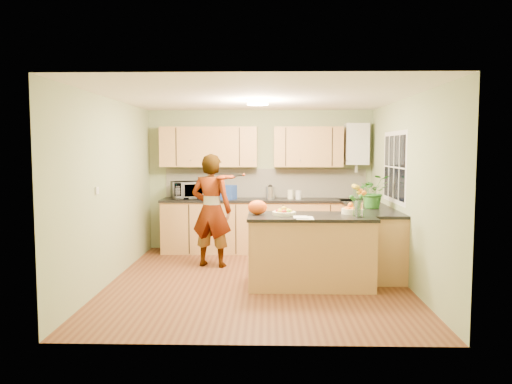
{
  "coord_description": "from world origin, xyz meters",
  "views": [
    {
      "loc": [
        0.15,
        -6.73,
        1.82
      ],
      "look_at": [
        -0.03,
        0.5,
        1.19
      ],
      "focal_mm": 35.0,
      "sensor_mm": 36.0,
      "label": 1
    }
  ],
  "objects": [
    {
      "name": "ceiling_lamp",
      "position": [
        0.0,
        0.3,
        2.46
      ],
      "size": [
        0.3,
        0.3,
        0.07
      ],
      "color": "#FFEABF",
      "rests_on": "ceiling"
    },
    {
      "name": "fruit_dish",
      "position": [
        0.36,
        -0.21,
        0.99
      ],
      "size": [
        0.31,
        0.31,
        0.11
      ],
      "color": "#FAF1C8",
      "rests_on": "peninsula_island"
    },
    {
      "name": "right_counter",
      "position": [
        1.7,
        0.85,
        0.47
      ],
      "size": [
        0.62,
        2.24,
        0.94
      ],
      "color": "#B28147",
      "rests_on": "floor"
    },
    {
      "name": "blue_box",
      "position": [
        -0.58,
        1.91,
        1.06
      ],
      "size": [
        0.37,
        0.33,
        0.24
      ],
      "primitive_type": "cube",
      "rotation": [
        0.0,
        0.0,
        -0.41
      ],
      "color": "#203E95",
      "rests_on": "back_counter"
    },
    {
      "name": "papers",
      "position": [
        0.61,
        -0.51,
        0.95
      ],
      "size": [
        0.22,
        0.3,
        0.01
      ],
      "primitive_type": "cube",
      "color": "white",
      "rests_on": "peninsula_island"
    },
    {
      "name": "wall_back",
      "position": [
        0.0,
        2.25,
        1.25
      ],
      "size": [
        4.0,
        0.02,
        2.5
      ],
      "primitive_type": "cube",
      "color": "#94A374",
      "rests_on": "floor"
    },
    {
      "name": "ceiling",
      "position": [
        0.0,
        0.0,
        2.5
      ],
      "size": [
        4.0,
        4.5,
        0.02
      ],
      "primitive_type": "cube",
      "color": "white",
      "rests_on": "wall_back"
    },
    {
      "name": "orange_bowl",
      "position": [
        1.26,
        -0.06,
        1.01
      ],
      "size": [
        0.24,
        0.24,
        0.14
      ],
      "color": "#FAF1C8",
      "rests_on": "peninsula_island"
    },
    {
      "name": "floor",
      "position": [
        0.0,
        0.0,
        0.0
      ],
      "size": [
        4.5,
        4.5,
        0.0
      ],
      "primitive_type": "plane",
      "color": "#552918",
      "rests_on": "ground"
    },
    {
      "name": "microwave",
      "position": [
        -1.26,
        1.95,
        1.09
      ],
      "size": [
        0.65,
        0.55,
        0.31
      ],
      "primitive_type": "imported",
      "rotation": [
        0.0,
        0.0,
        0.39
      ],
      "color": "silver",
      "rests_on": "back_counter"
    },
    {
      "name": "light_switch",
      "position": [
        -1.99,
        -0.6,
        1.3
      ],
      "size": [
        0.02,
        0.09,
        0.09
      ],
      "primitive_type": "cube",
      "color": "silver",
      "rests_on": "wall_left"
    },
    {
      "name": "potted_plant",
      "position": [
        1.7,
        0.63,
        1.19
      ],
      "size": [
        0.51,
        0.46,
        0.5
      ],
      "primitive_type": "imported",
      "rotation": [
        0.0,
        0.0,
        0.16
      ],
      "color": "#2C6E24",
      "rests_on": "right_counter"
    },
    {
      "name": "wall_front",
      "position": [
        0.0,
        -2.25,
        1.25
      ],
      "size": [
        4.0,
        0.02,
        2.5
      ],
      "primitive_type": "cube",
      "color": "#94A374",
      "rests_on": "floor"
    },
    {
      "name": "peninsula_island",
      "position": [
        0.71,
        -0.21,
        0.47
      ],
      "size": [
        1.65,
        0.85,
        0.95
      ],
      "color": "#B28147",
      "rests_on": "floor"
    },
    {
      "name": "splashback",
      "position": [
        0.1,
        2.23,
        1.2
      ],
      "size": [
        3.6,
        0.02,
        0.52
      ],
      "primitive_type": "cube",
      "color": "white",
      "rests_on": "back_counter"
    },
    {
      "name": "violin",
      "position": [
        -0.52,
        0.65,
        1.39
      ],
      "size": [
        0.57,
        0.49,
        0.14
      ],
      "primitive_type": null,
      "rotation": [
        0.17,
        0.0,
        -0.61
      ],
      "color": "#550C05",
      "rests_on": "violinist"
    },
    {
      "name": "violinist",
      "position": [
        -0.72,
        0.87,
        0.87
      ],
      "size": [
        0.72,
        0.56,
        1.74
      ],
      "primitive_type": "imported",
      "rotation": [
        0.0,
        0.0,
        2.9
      ],
      "color": "tan",
      "rests_on": "floor"
    },
    {
      "name": "jar_cream",
      "position": [
        0.54,
        1.98,
        1.02
      ],
      "size": [
        0.11,
        0.11,
        0.16
      ],
      "primitive_type": "cylinder",
      "rotation": [
        0.0,
        0.0,
        -0.1
      ],
      "color": "#FAF1C8",
      "rests_on": "back_counter"
    },
    {
      "name": "wall_right",
      "position": [
        2.0,
        0.0,
        1.25
      ],
      "size": [
        0.02,
        4.5,
        2.5
      ],
      "primitive_type": "cube",
      "color": "#94A374",
      "rests_on": "floor"
    },
    {
      "name": "kettle",
      "position": [
        0.18,
        1.96,
        1.06
      ],
      "size": [
        0.16,
        0.16,
        0.29
      ],
      "rotation": [
        0.0,
        0.0,
        0.36
      ],
      "color": "silver",
      "rests_on": "back_counter"
    },
    {
      "name": "upper_cabinets",
      "position": [
        -0.18,
        2.08,
        1.85
      ],
      "size": [
        3.2,
        0.34,
        0.7
      ],
      "color": "#B28147",
      "rests_on": "wall_back"
    },
    {
      "name": "orange_bag",
      "position": [
        0.01,
        -0.16,
        1.04
      ],
      "size": [
        0.26,
        0.22,
        0.19
      ],
      "primitive_type": "ellipsoid",
      "rotation": [
        0.0,
        0.0,
        -0.02
      ],
      "color": "#F55514",
      "rests_on": "peninsula_island"
    },
    {
      "name": "wall_left",
      "position": [
        -2.0,
        0.0,
        1.25
      ],
      "size": [
        0.02,
        4.5,
        2.5
      ],
      "primitive_type": "cube",
      "color": "#94A374",
      "rests_on": "floor"
    },
    {
      "name": "window_right",
      "position": [
        1.99,
        0.6,
        1.55
      ],
      "size": [
        0.01,
        1.3,
        1.05
      ],
      "color": "silver",
      "rests_on": "wall_right"
    },
    {
      "name": "jar_white",
      "position": [
        0.68,
        1.92,
        1.02
      ],
      "size": [
        0.11,
        0.11,
        0.15
      ],
      "primitive_type": "cylinder",
      "rotation": [
        0.0,
        0.0,
        -0.14
      ],
      "color": "silver",
      "rests_on": "back_counter"
    },
    {
      "name": "boiler",
      "position": [
        1.7,
        2.09,
        1.9
      ],
      "size": [
        0.4,
        0.3,
        0.86
      ],
      "color": "silver",
      "rests_on": "wall_back"
    },
    {
      "name": "back_counter",
      "position": [
        0.1,
        1.95,
        0.47
      ],
      "size": [
        3.64,
        0.62,
        0.94
      ],
      "color": "#B28147",
      "rests_on": "floor"
    },
    {
      "name": "flower_vase",
      "position": [
        1.31,
        -0.39,
        1.26
      ],
      "size": [
        0.26,
        0.26,
        0.48
      ],
      "rotation": [
        0.0,
        0.0,
        -0.02
      ],
      "color": "silver",
      "rests_on": "peninsula_island"
    }
  ]
}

